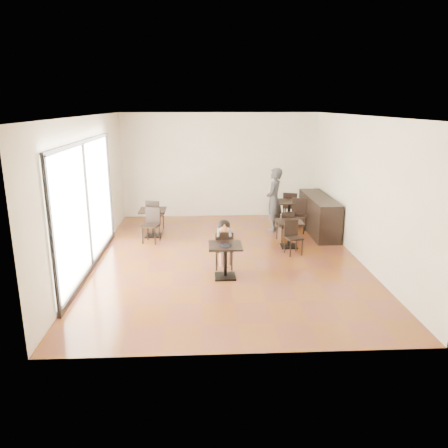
{
  "coord_description": "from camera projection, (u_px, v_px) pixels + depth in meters",
  "views": [
    {
      "loc": [
        -0.54,
        -9.49,
        3.45
      ],
      "look_at": [
        -0.1,
        -0.64,
        1.0
      ],
      "focal_mm": 35.0,
      "sensor_mm": 36.0,
      "label": 1
    }
  ],
  "objects": [
    {
      "name": "chair_mid_b",
      "position": [
        294.0,
        238.0,
        10.25
      ],
      "size": [
        0.44,
        0.44,
        0.8
      ],
      "primitive_type": null,
      "rotation": [
        0.0,
        0.0,
        0.26
      ],
      "color": "black",
      "rests_on": "floor"
    },
    {
      "name": "chair_left_a",
      "position": [
        155.0,
        215.0,
        12.2
      ],
      "size": [
        0.49,
        0.49,
        0.88
      ],
      "primitive_type": null,
      "rotation": [
        0.0,
        0.0,
        2.87
      ],
      "color": "black",
      "rests_on": "floor"
    },
    {
      "name": "ceiling",
      "position": [
        227.0,
        116.0,
        9.23
      ],
      "size": [
        6.0,
        8.0,
        0.01
      ],
      "primitive_type": "cube",
      "color": "white",
      "rests_on": "floor"
    },
    {
      "name": "wall_right",
      "position": [
        360.0,
        189.0,
        9.8
      ],
      "size": [
        0.01,
        8.0,
        3.2
      ],
      "primitive_type": "cube",
      "color": "white",
      "rests_on": "floor"
    },
    {
      "name": "chair_mid_a",
      "position": [
        285.0,
        226.0,
        11.31
      ],
      "size": [
        0.44,
        0.44,
        0.8
      ],
      "primitive_type": null,
      "rotation": [
        0.0,
        0.0,
        3.4
      ],
      "color": "black",
      "rests_on": "floor"
    },
    {
      "name": "floor",
      "position": [
        227.0,
        258.0,
        10.08
      ],
      "size": [
        6.0,
        8.0,
        0.01
      ],
      "primitive_type": "cube",
      "color": "brown",
      "rests_on": "ground"
    },
    {
      "name": "child_chair",
      "position": [
        224.0,
        249.0,
        9.39
      ],
      "size": [
        0.38,
        0.38,
        0.85
      ],
      "primitive_type": null,
      "rotation": [
        0.0,
        0.0,
        3.14
      ],
      "color": "black",
      "rests_on": "floor"
    },
    {
      "name": "wall_left",
      "position": [
        90.0,
        191.0,
        9.51
      ],
      "size": [
        0.01,
        8.0,
        3.2
      ],
      "primitive_type": "cube",
      "color": "white",
      "rests_on": "floor"
    },
    {
      "name": "chair_back_a",
      "position": [
        291.0,
        207.0,
        13.08
      ],
      "size": [
        0.53,
        0.53,
        0.92
      ],
      "primitive_type": null,
      "rotation": [
        0.0,
        0.0,
        2.81
      ],
      "color": "black",
      "rests_on": "floor"
    },
    {
      "name": "chair_left_b",
      "position": [
        151.0,
        226.0,
        11.14
      ],
      "size": [
        0.49,
        0.49,
        0.88
      ],
      "primitive_type": null,
      "rotation": [
        0.0,
        0.0,
        -0.27
      ],
      "color": "black",
      "rests_on": "floor"
    },
    {
      "name": "chair_back_b",
      "position": [
        298.0,
        216.0,
        12.02
      ],
      "size": [
        0.53,
        0.53,
        0.92
      ],
      "primitive_type": null,
      "rotation": [
        0.0,
        0.0,
        -0.33
      ],
      "color": "black",
      "rests_on": "floor"
    },
    {
      "name": "pizza_slice",
      "position": [
        224.0,
        229.0,
        9.07
      ],
      "size": [
        0.25,
        0.19,
        0.06
      ],
      "primitive_type": null,
      "color": "#CFBA68",
      "rests_on": "child"
    },
    {
      "name": "wall_front",
      "position": [
        244.0,
        247.0,
        5.8
      ],
      "size": [
        6.0,
        0.01,
        3.2
      ],
      "primitive_type": "cube",
      "color": "white",
      "rests_on": "floor"
    },
    {
      "name": "adult_patron",
      "position": [
        274.0,
        200.0,
        12.12
      ],
      "size": [
        0.61,
        0.74,
        1.75
      ],
      "primitive_type": "imported",
      "rotation": [
        0.0,
        0.0,
        -1.91
      ],
      "color": "#3B3C41",
      "rests_on": "floor"
    },
    {
      "name": "cafe_table_back",
      "position": [
        289.0,
        214.0,
        12.56
      ],
      "size": [
        0.92,
        0.92,
        0.77
      ],
      "primitive_type": null,
      "rotation": [
        0.0,
        0.0,
        -0.33
      ],
      "color": "black",
      "rests_on": "floor"
    },
    {
      "name": "storefront_window",
      "position": [
        86.0,
        205.0,
        9.08
      ],
      "size": [
        0.04,
        4.5,
        2.6
      ],
      "primitive_type": "cube",
      "color": "white",
      "rests_on": "floor"
    },
    {
      "name": "cafe_table_mid",
      "position": [
        289.0,
        234.0,
        10.79
      ],
      "size": [
        0.77,
        0.77,
        0.66
      ],
      "primitive_type": null,
      "rotation": [
        0.0,
        0.0,
        0.26
      ],
      "color": "black",
      "rests_on": "floor"
    },
    {
      "name": "plate",
      "position": [
        225.0,
        246.0,
        8.69
      ],
      "size": [
        0.24,
        0.24,
        0.01
      ],
      "primitive_type": "cylinder",
      "color": "black",
      "rests_on": "child_table"
    },
    {
      "name": "child_table",
      "position": [
        225.0,
        261.0,
        8.88
      ],
      "size": [
        0.67,
        0.67,
        0.71
      ],
      "primitive_type": null,
      "color": "black",
      "rests_on": "floor"
    },
    {
      "name": "child",
      "position": [
        224.0,
        244.0,
        9.36
      ],
      "size": [
        0.38,
        0.53,
        1.07
      ],
      "primitive_type": null,
      "color": "slate",
      "rests_on": "child_chair"
    },
    {
      "name": "cafe_table_left",
      "position": [
        153.0,
        223.0,
        11.69
      ],
      "size": [
        0.85,
        0.85,
        0.73
      ],
      "primitive_type": null,
      "rotation": [
        0.0,
        0.0,
        -0.27
      ],
      "color": "black",
      "rests_on": "floor"
    },
    {
      "name": "wall_back",
      "position": [
        220.0,
        165.0,
        13.51
      ],
      "size": [
        6.0,
        0.01,
        3.2
      ],
      "primitive_type": "cube",
      "color": "white",
      "rests_on": "floor"
    },
    {
      "name": "service_counter",
      "position": [
        319.0,
        215.0,
        12.0
      ],
      "size": [
        0.6,
        2.4,
        1.0
      ],
      "primitive_type": "cube",
      "color": "black",
      "rests_on": "floor"
    }
  ]
}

